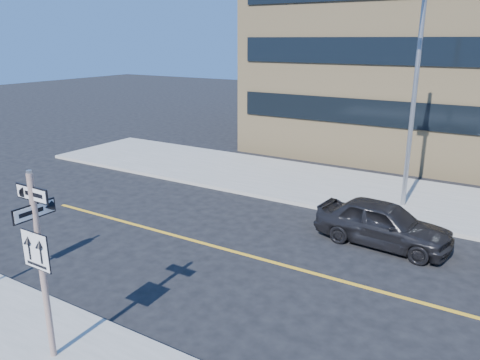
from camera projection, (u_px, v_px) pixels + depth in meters
The scene contains 4 objects.
ground at pixel (138, 306), 11.96m from camera, with size 120.00×120.00×0.00m, color black.
sign_pole at pixel (40, 257), 9.21m from camera, with size 0.92×0.92×4.06m.
parked_car_a at pixel (383, 223), 15.35m from camera, with size 4.40×1.77×1.50m, color black.
streetlight_a at pixel (414, 90), 17.32m from camera, with size 0.55×2.25×8.00m.
Camera 1 is at (7.77, -7.55, 6.56)m, focal length 35.00 mm.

